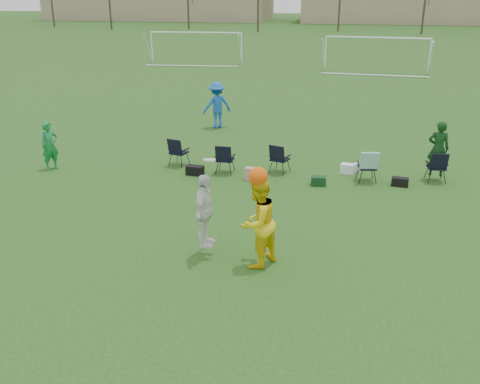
% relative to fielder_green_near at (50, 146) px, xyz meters
% --- Properties ---
extents(ground, '(260.00, 260.00, 0.00)m').
position_rel_fielder_green_near_xyz_m(ground, '(7.21, -6.89, -0.81)').
color(ground, '#204D18').
rests_on(ground, ground).
extents(fielder_green_near, '(0.65, 0.71, 1.62)m').
position_rel_fielder_green_near_xyz_m(fielder_green_near, '(0.00, 0.00, 0.00)').
color(fielder_green_near, '#16803E').
rests_on(fielder_green_near, ground).
extents(fielder_blue, '(1.46, 1.32, 1.97)m').
position_rel_fielder_green_near_xyz_m(fielder_blue, '(4.01, 6.68, 0.17)').
color(fielder_blue, blue).
rests_on(fielder_blue, ground).
extents(center_contest, '(1.99, 1.24, 2.32)m').
position_rel_fielder_green_near_xyz_m(center_contest, '(7.49, -5.08, 0.26)').
color(center_contest, white).
rests_on(center_contest, ground).
extents(sideline_setup, '(9.05, 1.85, 1.90)m').
position_rel_fielder_green_near_xyz_m(sideline_setup, '(8.85, 1.15, -0.25)').
color(sideline_setup, '#0E3615').
rests_on(sideline_setup, ground).
extents(goal_left, '(7.39, 0.76, 2.46)m').
position_rel_fielder_green_near_xyz_m(goal_left, '(-2.79, 27.11, 1.12)').
color(goal_left, white).
rests_on(goal_left, ground).
extents(goal_mid, '(7.40, 0.63, 2.46)m').
position_rel_fielder_green_near_xyz_m(goal_mid, '(11.21, 25.11, 1.12)').
color(goal_mid, white).
rests_on(goal_mid, ground).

